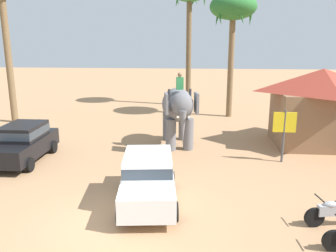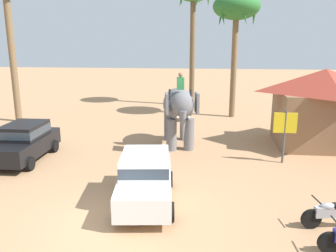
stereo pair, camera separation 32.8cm
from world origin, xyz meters
The scene contains 8 objects.
ground_plane centered at (0.00, 0.00, 0.00)m, with size 120.00×120.00×0.00m, color tan.
car_sedan_foreground centered at (0.78, 1.50, 0.93)m, with size 2.23×4.27×1.70m.
car_parked_far_side centered at (-5.46, 5.17, 0.93)m, with size 1.92×4.12×1.70m.
elephant_with_mahout centered at (1.40, 8.09, 1.99)m, with size 2.17×4.00×3.88m.
motorcycle_mid_row centered at (6.47, 0.39, 0.46)m, with size 1.79×0.55×0.94m.
palm_tree_left_of_road centered at (4.68, 15.69, 7.36)m, with size 3.20×3.20×8.52m.
roadside_hut centered at (8.74, 8.97, 2.12)m, with size 5.02×4.23×4.00m.
signboard_yellow centered at (6.26, 6.02, 1.69)m, with size 1.00×0.10×2.40m.
Camera 2 is at (2.70, -9.24, 5.36)m, focal length 36.96 mm.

